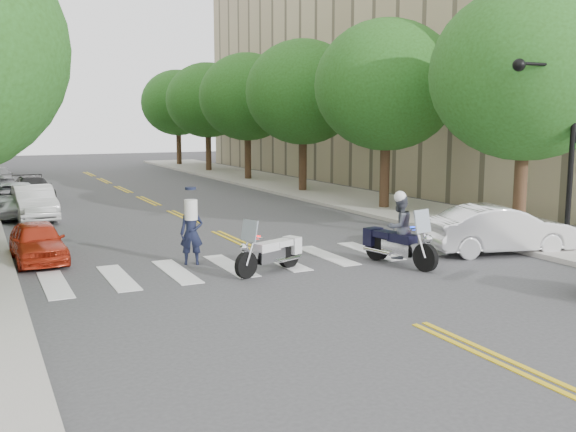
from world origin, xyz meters
TOP-DOWN VIEW (x-y plane):
  - ground at (0.00, 0.00)m, footprint 140.00×140.00m
  - sidewalk_right at (9.50, 22.00)m, footprint 5.00×60.00m
  - building_right at (26.00, 26.00)m, footprint 26.00×44.00m
  - tree_r_0 at (8.80, 6.00)m, footprint 6.40×6.40m
  - tree_r_1 at (8.80, 14.00)m, footprint 6.40×6.40m
  - tree_r_2 at (8.80, 22.00)m, footprint 6.40×6.40m
  - tree_r_3 at (8.80, 30.00)m, footprint 6.40×6.40m
  - tree_r_4 at (8.80, 38.00)m, footprint 6.40×6.40m
  - tree_r_5 at (8.80, 46.00)m, footprint 6.40×6.40m
  - traffic_signal_pole at (7.72, 3.50)m, footprint 2.82×0.42m
  - motorcycle_police at (2.73, 4.56)m, footprint 0.98×2.57m
  - motorcycle_parked at (-0.72, 5.39)m, footprint 2.25×1.16m
  - officer_standing at (-2.42, 7.21)m, footprint 0.75×0.62m
  - convertible at (6.50, 4.50)m, footprint 4.75×2.65m
  - parked_car_a at (-6.30, 9.50)m, footprint 1.50×3.48m
  - parked_car_b at (-5.68, 18.00)m, footprint 1.61×4.27m
  - parked_car_c at (-6.26, 19.50)m, footprint 2.34×5.01m
  - parked_car_d at (-5.21, 24.50)m, footprint 1.95×4.37m
  - parked_car_e at (-6.30, 33.39)m, footprint 1.51×3.55m

SIDE VIEW (x-z plane):
  - ground at x=0.00m, z-range 0.00..0.00m
  - sidewalk_right at x=9.50m, z-range 0.00..0.15m
  - motorcycle_parked at x=-0.72m, z-range -0.23..1.28m
  - parked_car_a at x=-6.30m, z-range 0.00..1.17m
  - parked_car_e at x=-6.30m, z-range 0.00..1.20m
  - parked_car_d at x=-5.21m, z-range 0.00..1.24m
  - parked_car_c at x=-6.26m, z-range 0.00..1.39m
  - parked_car_b at x=-5.68m, z-range 0.00..1.39m
  - convertible at x=6.50m, z-range 0.00..1.48m
  - officer_standing at x=-2.42m, z-range 0.00..1.77m
  - motorcycle_police at x=2.73m, z-range -0.12..1.99m
  - traffic_signal_pole at x=7.72m, z-range 0.72..6.72m
  - tree_r_0 at x=8.80m, z-range 1.33..9.78m
  - tree_r_1 at x=8.80m, z-range 1.33..9.78m
  - tree_r_2 at x=8.80m, z-range 1.33..9.78m
  - tree_r_3 at x=8.80m, z-range 1.33..9.78m
  - tree_r_4 at x=8.80m, z-range 1.33..9.78m
  - tree_r_5 at x=8.80m, z-range 1.33..9.78m
  - building_right at x=26.00m, z-range 0.00..22.00m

